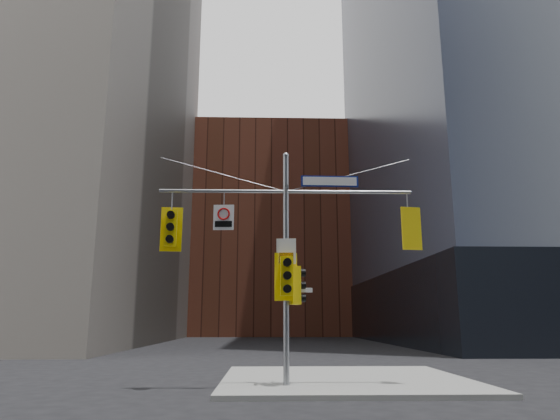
{
  "coord_description": "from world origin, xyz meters",
  "views": [
    {
      "loc": [
        -0.62,
        -13.32,
        2.02
      ],
      "look_at": [
        -0.19,
        2.0,
        5.4
      ],
      "focal_mm": 32.0,
      "sensor_mm": 36.0,
      "label": 1
    }
  ],
  "objects": [
    {
      "name": "sidewalk_corner",
      "position": [
        2.0,
        4.0,
        0.07
      ],
      "size": [
        8.0,
        8.0,
        0.15
      ],
      "primitive_type": "cube",
      "color": "gray",
      "rests_on": "ground"
    },
    {
      "name": "regulatory_sign_pole",
      "position": [
        0.0,
        1.88,
        4.06
      ],
      "size": [
        0.6,
        0.09,
        0.79
      ],
      "rotation": [
        0.0,
        0.0,
        -0.09
      ],
      "color": "silver",
      "rests_on": "ground"
    },
    {
      "name": "street_sign_blade",
      "position": [
        1.4,
        2.0,
        6.35
      ],
      "size": [
        1.84,
        0.09,
        0.36
      ],
      "rotation": [
        0.0,
        0.0,
        0.02
      ],
      "color": "navy",
      "rests_on": "ground"
    },
    {
      "name": "signal_assembly",
      "position": [
        0.0,
        1.99,
        4.42
      ],
      "size": [
        8.0,
        0.8,
        7.3
      ],
      "color": "gray",
      "rests_on": "ground"
    },
    {
      "name": "street_blade_ew",
      "position": [
        0.45,
        2.0,
        2.9
      ],
      "size": [
        0.71,
        0.12,
        0.14
      ],
      "rotation": [
        0.0,
        0.0,
        0.12
      ],
      "color": "silver",
      "rests_on": "ground"
    },
    {
      "name": "traffic_light_west_arm",
      "position": [
        -3.58,
        2.01,
        4.8
      ],
      "size": [
        0.67,
        0.56,
        1.4
      ],
      "rotation": [
        0.0,
        0.0,
        0.1
      ],
      "color": "yellow",
      "rests_on": "ground"
    },
    {
      "name": "street_blade_ns",
      "position": [
        0.0,
        2.45,
        2.69
      ],
      "size": [
        0.03,
        0.74,
        0.15
      ],
      "rotation": [
        0.0,
        0.0,
        -0.0
      ],
      "color": "#145926",
      "rests_on": "ground"
    },
    {
      "name": "traffic_light_east_arm",
      "position": [
        3.87,
        1.99,
        4.8
      ],
      "size": [
        0.64,
        0.57,
        1.35
      ],
      "rotation": [
        0.0,
        0.0,
        3.31
      ],
      "color": "yellow",
      "rests_on": "ground"
    },
    {
      "name": "regulatory_sign_arm",
      "position": [
        -1.95,
        1.97,
        5.18
      ],
      "size": [
        0.64,
        0.09,
        0.8
      ],
      "rotation": [
        0.0,
        0.0,
        -0.06
      ],
      "color": "silver",
      "rests_on": "ground"
    },
    {
      "name": "traffic_light_pole_side",
      "position": [
        0.33,
        2.01,
        3.05
      ],
      "size": [
        0.49,
        0.42,
        1.15
      ],
      "rotation": [
        0.0,
        0.0,
        1.78
      ],
      "color": "yellow",
      "rests_on": "ground"
    },
    {
      "name": "ground",
      "position": [
        0.0,
        0.0,
        0.0
      ],
      "size": [
        160.0,
        160.0,
        0.0
      ],
      "primitive_type": "plane",
      "color": "black",
      "rests_on": "ground"
    },
    {
      "name": "traffic_light_pole_front",
      "position": [
        -0.0,
        1.73,
        3.3
      ],
      "size": [
        0.69,
        0.56,
        1.45
      ],
      "rotation": [
        0.0,
        0.0,
        0.06
      ],
      "color": "yellow",
      "rests_on": "ground"
    },
    {
      "name": "brick_midrise",
      "position": [
        0.0,
        58.0,
        14.0
      ],
      "size": [
        26.0,
        20.0,
        28.0
      ],
      "primitive_type": "cube",
      "color": "brown",
      "rests_on": "ground"
    }
  ]
}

